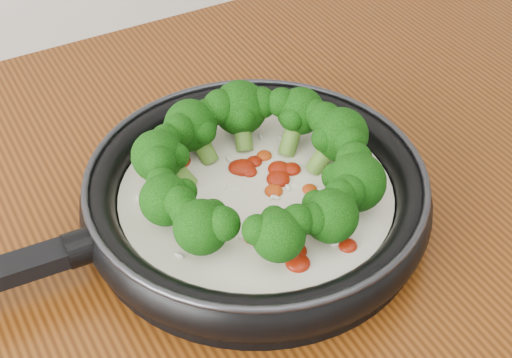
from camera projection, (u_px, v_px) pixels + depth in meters
skillet at (254, 190)px, 0.72m from camera, size 0.52×0.35×0.09m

